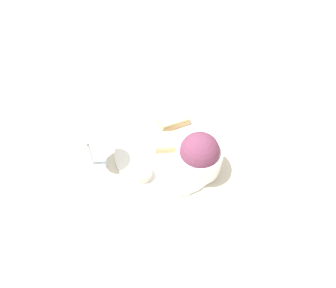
{
  "coord_description": "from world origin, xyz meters",
  "views": [
    {
      "loc": [
        -0.08,
        -0.52,
        0.74
      ],
      "look_at": [
        0.0,
        0.0,
        0.03
      ],
      "focal_mm": 35.0,
      "sensor_mm": 36.0,
      "label": 1
    }
  ],
  "objects": [
    {
      "name": "wine_glass",
      "position": [
        -0.2,
        -0.01,
        0.11
      ],
      "size": [
        0.08,
        0.08,
        0.16
      ],
      "color": "silver",
      "rests_on": "ground_plane"
    },
    {
      "name": "sauce_ramekin",
      "position": [
        -0.08,
        -0.08,
        0.03
      ],
      "size": [
        0.05,
        0.05,
        0.03
      ],
      "color": "beige",
      "rests_on": "dinner_plate"
    },
    {
      "name": "cheese_toast_far",
      "position": [
        0.03,
        0.09,
        0.03
      ],
      "size": [
        0.1,
        0.07,
        0.03
      ],
      "color": "tan",
      "rests_on": "dinner_plate"
    },
    {
      "name": "dinner_plate",
      "position": [
        0.0,
        0.0,
        0.01
      ],
      "size": [
        0.29,
        0.29,
        0.01
      ],
      "color": "white",
      "rests_on": "ground_plane"
    },
    {
      "name": "ground_plane",
      "position": [
        0.0,
        0.0,
        0.0
      ],
      "size": [
        4.0,
        4.0,
        0.0
      ],
      "primitive_type": "plane",
      "color": "beige"
    },
    {
      "name": "cheese_toast_near",
      "position": [
        0.01,
        0.01,
        0.03
      ],
      "size": [
        0.09,
        0.06,
        0.03
      ],
      "color": "tan",
      "rests_on": "dinner_plate"
    },
    {
      "name": "fork",
      "position": [
        -0.04,
        -0.26,
        0.0
      ],
      "size": [
        0.07,
        0.18,
        0.01
      ],
      "color": "silver",
      "rests_on": "ground_plane"
    },
    {
      "name": "salad_bowl",
      "position": [
        0.07,
        -0.07,
        0.06
      ],
      "size": [
        0.12,
        0.12,
        0.11
      ],
      "color": "white",
      "rests_on": "dinner_plate"
    }
  ]
}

